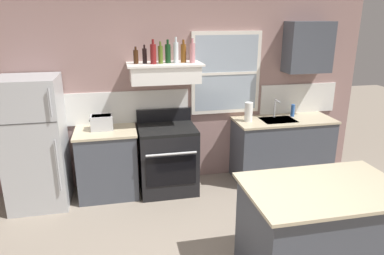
{
  "coord_description": "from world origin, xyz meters",
  "views": [
    {
      "loc": [
        -0.86,
        -2.59,
        2.34
      ],
      "look_at": [
        -0.05,
        1.2,
        1.1
      ],
      "focal_mm": 33.13,
      "sensor_mm": 36.0,
      "label": 1
    }
  ],
  "objects_px": {
    "bottle_clear_tall": "(176,52)",
    "paper_towel_roll": "(249,112)",
    "bottle_amber_wine": "(183,53)",
    "toaster": "(102,122)",
    "stove_range": "(168,158)",
    "bottle_rose_pink": "(192,53)",
    "refrigerator": "(35,143)",
    "bottle_balsamic_dark": "(145,56)",
    "bottle_brown_stout": "(136,57)",
    "bottle_red_label_wine": "(153,54)",
    "bottle_dark_green_wine": "(168,53)",
    "dish_soap_bottle": "(293,110)",
    "bottle_olive_oil_square": "(160,54)",
    "kitchen_island": "(320,232)"
  },
  "relations": [
    {
      "from": "bottle_clear_tall",
      "to": "paper_towel_roll",
      "type": "xyz_separation_m",
      "value": [
        1.01,
        -0.03,
        -0.84
      ]
    },
    {
      "from": "bottle_amber_wine",
      "to": "toaster",
      "type": "bearing_deg",
      "value": -179.0
    },
    {
      "from": "stove_range",
      "to": "bottle_rose_pink",
      "type": "relative_size",
      "value": 3.55
    },
    {
      "from": "refrigerator",
      "to": "bottle_balsamic_dark",
      "type": "relative_size",
      "value": 7.02
    },
    {
      "from": "bottle_brown_stout",
      "to": "bottle_clear_tall",
      "type": "xyz_separation_m",
      "value": [
        0.51,
        -0.03,
        0.05
      ]
    },
    {
      "from": "bottle_amber_wine",
      "to": "bottle_brown_stout",
      "type": "bearing_deg",
      "value": -179.99
    },
    {
      "from": "bottle_clear_tall",
      "to": "bottle_rose_pink",
      "type": "distance_m",
      "value": 0.21
    },
    {
      "from": "bottle_clear_tall",
      "to": "paper_towel_roll",
      "type": "bearing_deg",
      "value": -1.68
    },
    {
      "from": "bottle_red_label_wine",
      "to": "bottle_rose_pink",
      "type": "xyz_separation_m",
      "value": [
        0.5,
        0.01,
        0.0
      ]
    },
    {
      "from": "toaster",
      "to": "bottle_dark_green_wine",
      "type": "xyz_separation_m",
      "value": [
        0.88,
        0.01,
        0.86
      ]
    },
    {
      "from": "bottle_brown_stout",
      "to": "bottle_dark_green_wine",
      "type": "bearing_deg",
      "value": -1.09
    },
    {
      "from": "bottle_brown_stout",
      "to": "bottle_rose_pink",
      "type": "relative_size",
      "value": 0.69
    },
    {
      "from": "paper_towel_roll",
      "to": "dish_soap_bottle",
      "type": "distance_m",
      "value": 0.73
    },
    {
      "from": "bottle_olive_oil_square",
      "to": "bottle_clear_tall",
      "type": "distance_m",
      "value": 0.2
    },
    {
      "from": "bottle_dark_green_wine",
      "to": "bottle_clear_tall",
      "type": "xyz_separation_m",
      "value": [
        0.1,
        -0.02,
        0.01
      ]
    },
    {
      "from": "bottle_dark_green_wine",
      "to": "bottle_clear_tall",
      "type": "relative_size",
      "value": 0.9
    },
    {
      "from": "toaster",
      "to": "bottle_amber_wine",
      "type": "relative_size",
      "value": 1.02
    },
    {
      "from": "bottle_brown_stout",
      "to": "bottle_amber_wine",
      "type": "bearing_deg",
      "value": 0.01
    },
    {
      "from": "bottle_rose_pink",
      "to": "bottle_dark_green_wine",
      "type": "bearing_deg",
      "value": 171.7
    },
    {
      "from": "bottle_amber_wine",
      "to": "bottle_dark_green_wine",
      "type": "bearing_deg",
      "value": -177.78
    },
    {
      "from": "bottle_amber_wine",
      "to": "paper_towel_roll",
      "type": "xyz_separation_m",
      "value": [
        0.91,
        -0.06,
        -0.82
      ]
    },
    {
      "from": "refrigerator",
      "to": "bottle_rose_pink",
      "type": "bearing_deg",
      "value": 1.96
    },
    {
      "from": "bottle_dark_green_wine",
      "to": "dish_soap_bottle",
      "type": "relative_size",
      "value": 1.63
    },
    {
      "from": "stove_range",
      "to": "bottle_olive_oil_square",
      "type": "xyz_separation_m",
      "value": [
        -0.05,
        0.06,
        1.4
      ]
    },
    {
      "from": "bottle_balsamic_dark",
      "to": "bottle_red_label_wine",
      "type": "relative_size",
      "value": 0.77
    },
    {
      "from": "refrigerator",
      "to": "toaster",
      "type": "bearing_deg",
      "value": 7.19
    },
    {
      "from": "stove_range",
      "to": "bottle_dark_green_wine",
      "type": "bearing_deg",
      "value": 62.74
    },
    {
      "from": "refrigerator",
      "to": "bottle_brown_stout",
      "type": "xyz_separation_m",
      "value": [
        1.29,
        0.12,
        1.01
      ]
    },
    {
      "from": "bottle_brown_stout",
      "to": "kitchen_island",
      "type": "height_order",
      "value": "bottle_brown_stout"
    },
    {
      "from": "bottle_balsamic_dark",
      "to": "bottle_rose_pink",
      "type": "height_order",
      "value": "bottle_rose_pink"
    },
    {
      "from": "bottle_dark_green_wine",
      "to": "kitchen_island",
      "type": "relative_size",
      "value": 0.21
    },
    {
      "from": "toaster",
      "to": "bottle_amber_wine",
      "type": "height_order",
      "value": "bottle_amber_wine"
    },
    {
      "from": "refrigerator",
      "to": "bottle_dark_green_wine",
      "type": "relative_size",
      "value": 5.6
    },
    {
      "from": "toaster",
      "to": "bottle_olive_oil_square",
      "type": "distance_m",
      "value": 1.16
    },
    {
      "from": "toaster",
      "to": "stove_range",
      "type": "height_order",
      "value": "toaster"
    },
    {
      "from": "bottle_red_label_wine",
      "to": "bottle_dark_green_wine",
      "type": "height_order",
      "value": "bottle_red_label_wine"
    },
    {
      "from": "bottle_dark_green_wine",
      "to": "bottle_brown_stout",
      "type": "bearing_deg",
      "value": 178.91
    },
    {
      "from": "bottle_dark_green_wine",
      "to": "paper_towel_roll",
      "type": "relative_size",
      "value": 1.09
    },
    {
      "from": "bottle_red_label_wine",
      "to": "bottle_clear_tall",
      "type": "xyz_separation_m",
      "value": [
        0.29,
        0.03,
        0.01
      ]
    },
    {
      "from": "bottle_red_label_wine",
      "to": "bottle_olive_oil_square",
      "type": "relative_size",
      "value": 1.11
    },
    {
      "from": "bottle_dark_green_wine",
      "to": "kitchen_island",
      "type": "height_order",
      "value": "bottle_dark_green_wine"
    },
    {
      "from": "bottle_olive_oil_square",
      "to": "stove_range",
      "type": "bearing_deg",
      "value": -49.86
    },
    {
      "from": "bottle_clear_tall",
      "to": "dish_soap_bottle",
      "type": "distance_m",
      "value": 1.95
    },
    {
      "from": "stove_range",
      "to": "bottle_balsamic_dark",
      "type": "xyz_separation_m",
      "value": [
        -0.25,
        0.1,
        1.38
      ]
    },
    {
      "from": "toaster",
      "to": "bottle_clear_tall",
      "type": "height_order",
      "value": "bottle_clear_tall"
    },
    {
      "from": "refrigerator",
      "to": "paper_towel_roll",
      "type": "xyz_separation_m",
      "value": [
        2.81,
        0.06,
        0.22
      ]
    },
    {
      "from": "stove_range",
      "to": "bottle_rose_pink",
      "type": "xyz_separation_m",
      "value": [
        0.36,
        0.05,
        1.41
      ]
    },
    {
      "from": "dish_soap_bottle",
      "to": "kitchen_island",
      "type": "xyz_separation_m",
      "value": [
        -0.78,
        -2.12,
        -0.54
      ]
    },
    {
      "from": "bottle_clear_tall",
      "to": "bottle_brown_stout",
      "type": "bearing_deg",
      "value": 176.43
    },
    {
      "from": "refrigerator",
      "to": "kitchen_island",
      "type": "xyz_separation_m",
      "value": [
        2.75,
        -1.96,
        -0.36
      ]
    }
  ]
}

